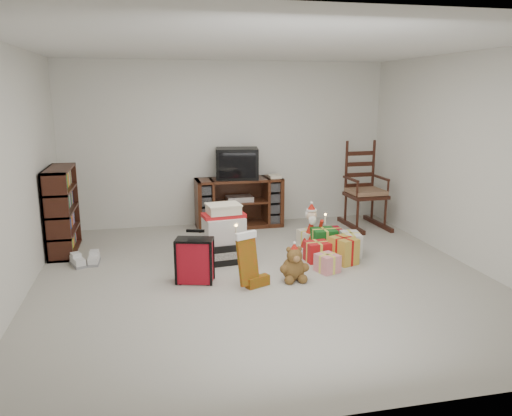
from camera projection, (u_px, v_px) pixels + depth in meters
The scene contains 13 objects.
room at pixel (264, 168), 5.32m from camera, with size 5.01×5.01×2.51m.
tv_stand at pixel (239, 203), 7.67m from camera, with size 1.33×0.50×0.75m.
bookshelf at pixel (62, 212), 6.41m from camera, with size 0.30×0.91×1.11m.
rocking_chair at pixel (364, 196), 7.70m from camera, with size 0.59×0.93×1.36m.
gift_pile at pixel (224, 237), 6.09m from camera, with size 0.61×0.47×0.71m.
red_suitcase at pixel (195, 260), 5.42m from camera, with size 0.42×0.29×0.58m.
stocking at pixel (248, 260), 5.26m from camera, with size 0.29×0.12×0.62m, color #0B650D, non-canonical shape.
teddy_bear at pixel (294, 266), 5.50m from camera, with size 0.26×0.23×0.38m.
santa_figurine at pixel (311, 232), 6.57m from camera, with size 0.31×0.29×0.63m.
mrs_claus_figurine at pixel (223, 244), 6.05m from camera, with size 0.31×0.29×0.63m.
sneaker_pair at pixel (86, 261), 6.02m from camera, with size 0.37×0.32×0.10m.
gift_cluster at pixel (330, 245), 6.31m from camera, with size 0.83×1.21×0.28m.
crt_television at pixel (237, 163), 7.54m from camera, with size 0.69×0.54×0.46m.
Camera 1 is at (-1.21, -5.14, 2.04)m, focal length 35.00 mm.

